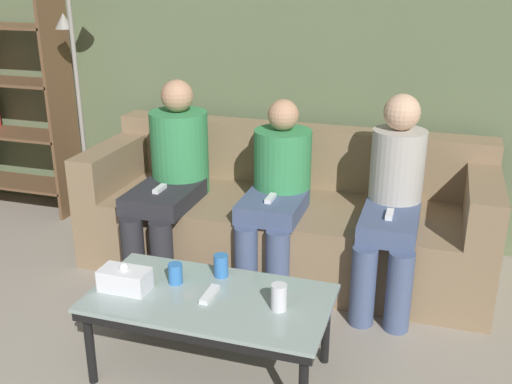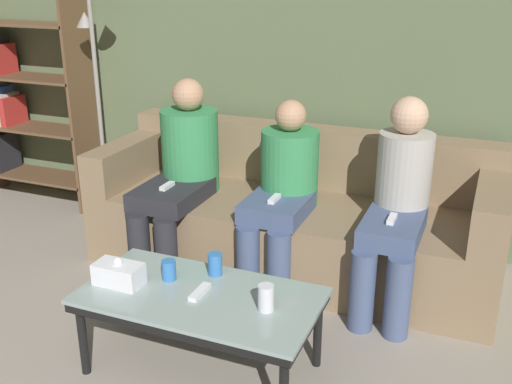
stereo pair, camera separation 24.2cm
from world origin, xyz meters
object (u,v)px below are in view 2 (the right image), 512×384
(bookshelf, at_px, (16,101))
(seated_person_mid_right, at_px, (398,201))
(coffee_table, at_px, (200,302))
(tissue_box, at_px, (119,274))
(couch, at_px, (294,217))
(game_remote, at_px, (200,292))
(cup_near_left, at_px, (266,298))
(cup_near_right, at_px, (169,270))
(cup_far_center, at_px, (215,264))
(seated_person_left_end, at_px, (182,168))
(seated_person_mid_left, at_px, (283,188))
(standing_lamp, at_px, (99,80))

(bookshelf, height_order, seated_person_mid_right, bookshelf)
(coffee_table, distance_m, tissue_box, 0.40)
(tissue_box, bearing_deg, coffee_table, 8.54)
(couch, height_order, game_remote, couch)
(couch, distance_m, seated_person_mid_right, 0.75)
(cup_near_left, relative_size, tissue_box, 0.53)
(tissue_box, distance_m, game_remote, 0.39)
(cup_near_right, bearing_deg, game_remote, -18.67)
(cup_far_center, bearing_deg, tissue_box, -145.96)
(bookshelf, bearing_deg, seated_person_left_end, -16.15)
(cup_near_left, distance_m, seated_person_left_end, 1.35)
(cup_near_left, height_order, seated_person_left_end, seated_person_left_end)
(coffee_table, distance_m, cup_far_center, 0.21)
(seated_person_left_end, height_order, seated_person_mid_left, seated_person_left_end)
(cup_near_right, relative_size, standing_lamp, 0.06)
(coffee_table, height_order, tissue_box, tissue_box)
(cup_near_left, bearing_deg, seated_person_mid_right, 68.89)
(coffee_table, height_order, cup_near_left, cup_near_left)
(tissue_box, bearing_deg, game_remote, 8.54)
(seated_person_mid_left, bearing_deg, cup_near_right, -104.11)
(cup_far_center, relative_size, standing_lamp, 0.06)
(tissue_box, relative_size, bookshelf, 0.14)
(game_remote, relative_size, seated_person_left_end, 0.13)
(couch, distance_m, cup_near_right, 1.14)
(cup_near_left, xyz_separation_m, cup_near_right, (-0.51, 0.08, -0.01))
(couch, height_order, seated_person_mid_left, seated_person_mid_left)
(seated_person_left_end, relative_size, seated_person_mid_right, 1.01)
(bookshelf, bearing_deg, tissue_box, -37.84)
(standing_lamp, xyz_separation_m, seated_person_mid_left, (1.46, -0.35, -0.46))
(cup_far_center, height_order, standing_lamp, standing_lamp)
(cup_near_left, bearing_deg, standing_lamp, 142.70)
(bookshelf, bearing_deg, cup_far_center, -28.75)
(bookshelf, relative_size, standing_lamp, 0.93)
(cup_near_right, bearing_deg, bookshelf, 146.92)
(coffee_table, bearing_deg, bookshelf, 147.97)
(game_remote, xyz_separation_m, bookshelf, (-2.33, 1.46, 0.38))
(couch, distance_m, cup_far_center, 1.00)
(coffee_table, relative_size, bookshelf, 0.68)
(cup_far_center, relative_size, seated_person_mid_right, 0.10)
(cup_far_center, distance_m, standing_lamp, 1.90)
(coffee_table, bearing_deg, cup_far_center, 94.90)
(tissue_box, bearing_deg, standing_lamp, 127.28)
(cup_near_left, xyz_separation_m, standing_lamp, (-1.75, 1.33, 0.58))
(coffee_table, distance_m, seated_person_left_end, 1.17)
(tissue_box, height_order, seated_person_mid_left, seated_person_mid_left)
(standing_lamp, relative_size, seated_person_left_end, 1.48)
(cup_near_right, xyz_separation_m, seated_person_mid_left, (0.23, 0.90, 0.13))
(cup_near_left, bearing_deg, cup_near_right, 171.60)
(game_remote, xyz_separation_m, standing_lamp, (-1.43, 1.32, 0.62))
(seated_person_mid_left, height_order, seated_person_mid_right, seated_person_mid_right)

